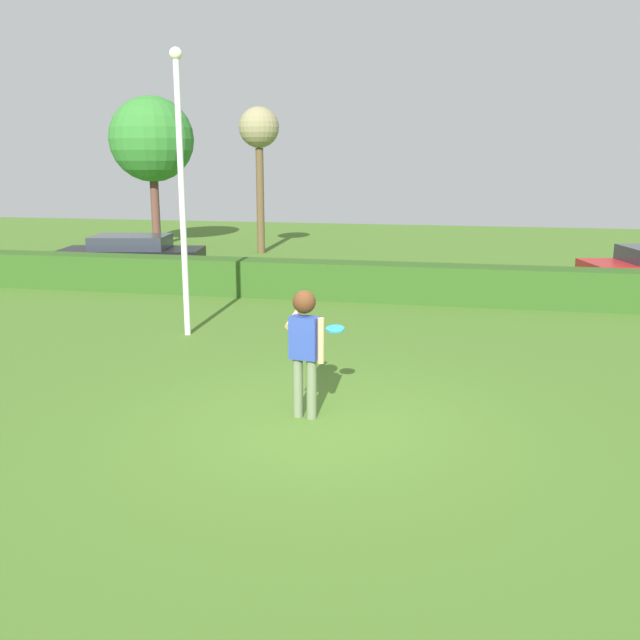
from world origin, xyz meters
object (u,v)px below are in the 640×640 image
Objects in this scene: frisbee at (335,329)px; parked_car_black at (132,254)px; lamppost at (181,181)px; willow_tree at (152,140)px; person at (305,339)px; maple_tree at (259,134)px.

frisbee is 12.79m from parked_car_black.
parked_car_black is (-8.15, 9.85, -0.42)m from frisbee.
lamppost is 8.19m from parked_car_black.
lamppost reaches higher than parked_car_black.
willow_tree reaches higher than lamppost.
frisbee is 5.39m from lamppost.
person is 0.33× the size of maple_tree.
maple_tree is at bearing -14.80° from willow_tree.
frisbee is at bearing 65.94° from person.
person is 5.64m from lamppost.
lamppost is 0.93× the size of willow_tree.
maple_tree is (-5.63, 16.61, 3.28)m from person.
parked_car_black is at bearing 129.59° from frisbee.
frisbee is at bearing -69.63° from maple_tree.
lamppost reaches higher than person.
maple_tree is (-5.92, 15.96, 3.27)m from frisbee.
maple_tree reaches higher than frisbee.
willow_tree reaches higher than parked_car_black.
parked_car_black is at bearing -110.00° from maple_tree.
person is 13.12m from parked_car_black.
person is 17.84m from maple_tree.
parked_car_black is 0.83× the size of maple_tree.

